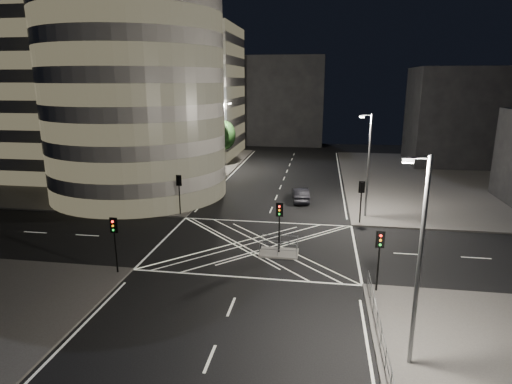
% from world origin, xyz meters
% --- Properties ---
extents(ground, '(120.00, 120.00, 0.00)m').
position_xyz_m(ground, '(0.00, 0.00, 0.00)').
color(ground, black).
rests_on(ground, ground).
extents(sidewalk_far_left, '(42.00, 42.00, 0.15)m').
position_xyz_m(sidewalk_far_left, '(-29.00, 27.00, 0.07)').
color(sidewalk_far_left, '#4B4846').
rests_on(sidewalk_far_left, ground).
extents(sidewalk_far_right, '(42.00, 42.00, 0.15)m').
position_xyz_m(sidewalk_far_right, '(29.00, 27.00, 0.07)').
color(sidewalk_far_right, '#4B4846').
rests_on(sidewalk_far_right, ground).
extents(central_island, '(3.00, 2.00, 0.15)m').
position_xyz_m(central_island, '(2.00, -1.50, 0.07)').
color(central_island, slate).
rests_on(central_island, ground).
extents(office_tower_curved, '(30.00, 29.00, 27.20)m').
position_xyz_m(office_tower_curved, '(-20.74, 18.74, 12.65)').
color(office_tower_curved, gray).
rests_on(office_tower_curved, sidewalk_far_left).
extents(office_block_rear, '(24.00, 16.00, 22.00)m').
position_xyz_m(office_block_rear, '(-22.00, 42.00, 11.15)').
color(office_block_rear, gray).
rests_on(office_block_rear, sidewalk_far_left).
extents(building_right_far, '(14.00, 12.00, 15.00)m').
position_xyz_m(building_right_far, '(26.00, 40.00, 7.65)').
color(building_right_far, black).
rests_on(building_right_far, sidewalk_far_right).
extents(building_far_end, '(18.00, 8.00, 18.00)m').
position_xyz_m(building_far_end, '(-4.00, 58.00, 9.00)').
color(building_far_end, black).
rests_on(building_far_end, ground).
extents(tree_a, '(4.50, 4.50, 7.18)m').
position_xyz_m(tree_a, '(-10.50, 9.00, 4.73)').
color(tree_a, black).
rests_on(tree_a, sidewalk_far_left).
extents(tree_b, '(5.15, 5.15, 8.10)m').
position_xyz_m(tree_b, '(-10.50, 15.00, 5.29)').
color(tree_b, black).
rests_on(tree_b, sidewalk_far_left).
extents(tree_c, '(4.13, 4.13, 7.20)m').
position_xyz_m(tree_c, '(-10.50, 21.00, 4.96)').
color(tree_c, black).
rests_on(tree_c, sidewalk_far_left).
extents(tree_d, '(4.62, 4.62, 7.96)m').
position_xyz_m(tree_d, '(-10.50, 27.00, 5.44)').
color(tree_d, black).
rests_on(tree_d, sidewalk_far_left).
extents(tree_e, '(4.17, 4.17, 7.04)m').
position_xyz_m(tree_e, '(-10.50, 33.00, 4.78)').
color(tree_e, black).
rests_on(tree_e, sidewalk_far_left).
extents(traffic_signal_fl, '(0.55, 0.22, 4.00)m').
position_xyz_m(traffic_signal_fl, '(-8.80, 6.80, 2.91)').
color(traffic_signal_fl, black).
rests_on(traffic_signal_fl, sidewalk_far_left).
extents(traffic_signal_nl, '(0.55, 0.22, 4.00)m').
position_xyz_m(traffic_signal_nl, '(-8.80, -6.80, 2.91)').
color(traffic_signal_nl, black).
rests_on(traffic_signal_nl, sidewalk_near_left).
extents(traffic_signal_fr, '(0.55, 0.22, 4.00)m').
position_xyz_m(traffic_signal_fr, '(8.80, 6.80, 2.91)').
color(traffic_signal_fr, black).
rests_on(traffic_signal_fr, sidewalk_far_right).
extents(traffic_signal_nr, '(0.55, 0.22, 4.00)m').
position_xyz_m(traffic_signal_nr, '(8.80, -6.80, 2.91)').
color(traffic_signal_nr, black).
rests_on(traffic_signal_nr, sidewalk_near_right).
extents(traffic_signal_island, '(0.55, 0.22, 4.00)m').
position_xyz_m(traffic_signal_island, '(2.00, -1.50, 2.91)').
color(traffic_signal_island, black).
rests_on(traffic_signal_island, central_island).
extents(street_lamp_left_near, '(1.25, 0.25, 10.00)m').
position_xyz_m(street_lamp_left_near, '(-9.44, 12.00, 5.54)').
color(street_lamp_left_near, slate).
rests_on(street_lamp_left_near, sidewalk_far_left).
extents(street_lamp_left_far, '(1.25, 0.25, 10.00)m').
position_xyz_m(street_lamp_left_far, '(-9.44, 30.00, 5.54)').
color(street_lamp_left_far, slate).
rests_on(street_lamp_left_far, sidewalk_far_left).
extents(street_lamp_right_far, '(1.25, 0.25, 10.00)m').
position_xyz_m(street_lamp_right_far, '(9.44, 9.00, 5.54)').
color(street_lamp_right_far, slate).
rests_on(street_lamp_right_far, sidewalk_far_right).
extents(street_lamp_right_near, '(1.25, 0.25, 10.00)m').
position_xyz_m(street_lamp_right_near, '(9.44, -14.00, 5.54)').
color(street_lamp_right_near, slate).
rests_on(street_lamp_right_near, sidewalk_near_right).
extents(railing_near_right, '(0.06, 11.70, 1.10)m').
position_xyz_m(railing_near_right, '(8.30, -12.15, 0.70)').
color(railing_near_right, slate).
rests_on(railing_near_right, sidewalk_near_right).
extents(railing_island_south, '(2.80, 0.06, 1.10)m').
position_xyz_m(railing_island_south, '(2.00, -2.40, 0.70)').
color(railing_island_south, slate).
rests_on(railing_island_south, central_island).
extents(railing_island_north, '(2.80, 0.06, 1.10)m').
position_xyz_m(railing_island_north, '(2.00, -0.60, 0.70)').
color(railing_island_north, slate).
rests_on(railing_island_north, central_island).
extents(sedan, '(2.32, 5.00, 1.59)m').
position_xyz_m(sedan, '(2.82, 13.90, 0.79)').
color(sedan, black).
rests_on(sedan, ground).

